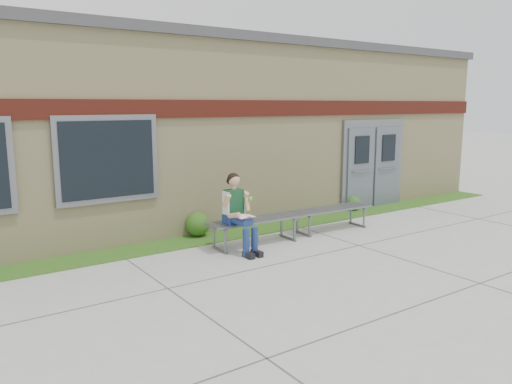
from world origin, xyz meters
TOP-DOWN VIEW (x-y plane):
  - ground at (0.00, 0.00)m, footprint 80.00×80.00m
  - grass_strip at (0.00, 2.60)m, footprint 16.00×0.80m
  - school_building at (-0.00, 5.99)m, footprint 16.20×6.22m
  - bench_left at (-0.60, 1.71)m, footprint 1.97×0.61m
  - bench_right at (1.40, 1.71)m, footprint 1.91×0.62m
  - girl at (-1.12, 1.49)m, footprint 0.52×0.85m
  - shrub_mid at (-1.25, 2.85)m, footprint 0.50×0.50m
  - shrub_east at (3.23, 2.85)m, footprint 0.35×0.35m

SIDE VIEW (x-z plane):
  - ground at x=0.00m, z-range 0.00..0.00m
  - grass_strip at x=0.00m, z-range 0.00..0.02m
  - shrub_east at x=3.23m, z-range 0.02..0.37m
  - shrub_mid at x=-1.25m, z-range 0.02..0.52m
  - bench_right at x=1.40m, z-range 0.13..0.62m
  - bench_left at x=-0.60m, z-range 0.14..0.65m
  - girl at x=-1.12m, z-range 0.04..1.50m
  - school_building at x=0.00m, z-range 0.00..4.20m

